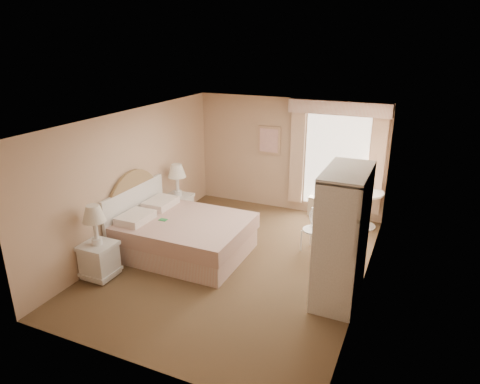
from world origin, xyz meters
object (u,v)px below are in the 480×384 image
at_px(bed, 179,233).
at_px(nightstand_far, 178,201).
at_px(round_table, 364,203).
at_px(armoire, 342,247).
at_px(nightstand_near, 98,251).
at_px(cafe_chair, 316,226).

relative_size(bed, nightstand_far, 1.77).
bearing_deg(round_table, armoire, -88.67).
bearing_deg(armoire, bed, 175.03).
bearing_deg(nightstand_near, armoire, 15.46).
height_order(nightstand_far, cafe_chair, nightstand_far).
bearing_deg(cafe_chair, round_table, 84.13).
distance_m(round_table, armoire, 2.75).
height_order(bed, nightstand_near, bed).
bearing_deg(nightstand_far, armoire, -21.19).
height_order(bed, nightstand_far, bed).
height_order(bed, round_table, bed).
bearing_deg(bed, armoire, -4.97).
height_order(nightstand_near, round_table, nightstand_near).
distance_m(bed, nightstand_near, 1.46).
height_order(round_table, cafe_chair, cafe_chair).
xyz_separation_m(round_table, cafe_chair, (-0.65, -1.41, -0.04)).
bearing_deg(cafe_chair, armoire, -43.13).
xyz_separation_m(nightstand_far, armoire, (3.65, -1.42, 0.36)).
bearing_deg(nightstand_near, bed, 60.19).
height_order(round_table, armoire, armoire).
relative_size(round_table, cafe_chair, 0.94).
relative_size(nightstand_near, round_table, 1.60).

